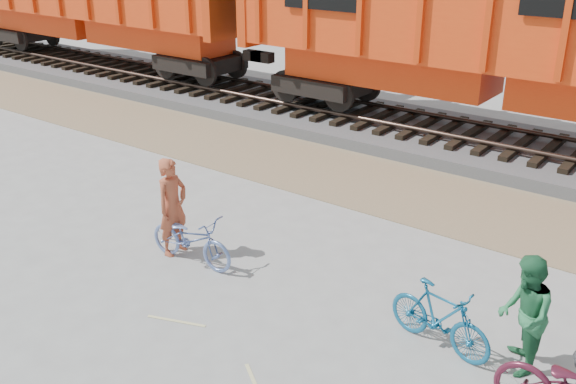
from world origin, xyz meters
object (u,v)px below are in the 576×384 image
Objects in this scene: bicycle_teal at (440,317)px; person_solo at (173,207)px; hopper_car_center at (512,30)px; bicycle_blue at (191,239)px; person_man at (525,315)px.

bicycle_teal is 4.79m from person_solo.
person_solo is at bearing -107.31° from hopper_car_center.
bicycle_blue is at bearing 104.11° from bicycle_teal.
bicycle_teal is 0.98× the size of person_man.
bicycle_teal is at bearing -102.31° from person_man.
person_man is (3.18, -7.92, -2.22)m from hopper_car_center.
bicycle_teal is 1.07m from person_man.
person_man is (5.27, 0.50, 0.35)m from bicycle_blue.
bicycle_blue is 5.31m from person_man.
hopper_car_center is 8.20× the size of person_solo.
bicycle_blue is at bearing -103.96° from hopper_car_center.
person_solo is 1.08× the size of person_man.
hopper_car_center is 9.06× the size of bicycle_teal.
hopper_car_center is 8.97m from person_solo.
bicycle_blue is (-2.09, -8.42, -2.57)m from hopper_car_center.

